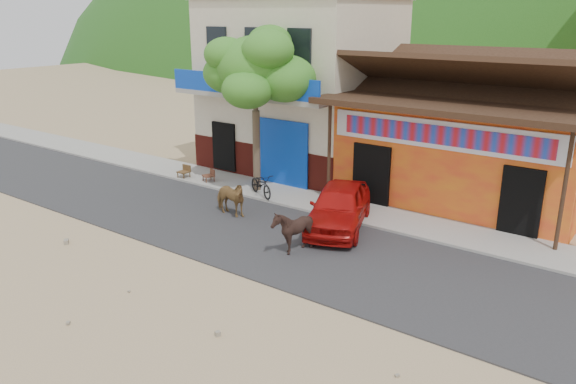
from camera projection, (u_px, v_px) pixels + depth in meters
name	position (u px, v px, depth m)	size (l,w,h in m)	color
ground	(253.00, 281.00, 14.28)	(120.00, 120.00, 0.00)	#9E825B
road	(308.00, 249.00, 16.19)	(60.00, 5.00, 0.04)	#28282B
sidewalk	(367.00, 214.00, 18.87)	(60.00, 2.00, 0.12)	gray
dance_club	(471.00, 149.00, 20.28)	(8.00, 6.00, 3.60)	orange
cafe_building	(302.00, 87.00, 23.99)	(7.00, 6.00, 7.00)	beige
tree	(256.00, 111.00, 20.37)	(3.00, 3.00, 6.00)	#2D721E
cow_tan	(229.00, 198.00, 18.62)	(0.66, 1.44, 1.22)	olive
cow_dark	(293.00, 231.00, 15.71)	(1.05, 1.18, 1.30)	black
red_car	(339.00, 206.00, 17.54)	(1.64, 4.09, 1.39)	#AA0E0C
scooter	(261.00, 185.00, 20.44)	(0.56, 1.60, 0.84)	black
cafe_chair_left	(208.00, 170.00, 22.18)	(0.42, 0.42, 0.90)	#4C2619
cafe_chair_right	(183.00, 166.00, 22.70)	(0.43, 0.43, 0.92)	#473117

